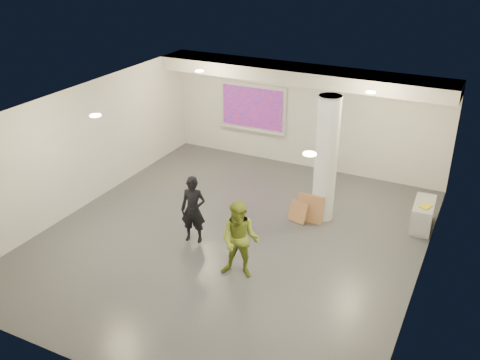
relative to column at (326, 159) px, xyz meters
The scene contains 19 objects.
floor 2.78m from the column, 129.81° to the right, with size 8.00×9.00×0.01m, color #3A3E43.
ceiling 2.78m from the column, 129.81° to the right, with size 8.00×9.00×0.01m, color white.
wall_back 3.09m from the column, 119.05° to the left, with size 8.00×0.01×3.00m, color silver.
wall_front 6.48m from the column, 103.39° to the right, with size 8.00×0.01×3.00m, color silver.
wall_left 5.79m from the column, 161.88° to the right, with size 0.01×9.00×3.00m, color silver.
wall_right 3.08m from the column, 35.75° to the right, with size 0.01×9.00×3.00m, color silver.
soffit_band 2.94m from the column, 124.90° to the left, with size 8.00×1.10×0.36m, color silver.
downlight_nw 4.05m from the column, 169.29° to the left, with size 0.22×0.22×0.02m, color #FFF78F.
downlight_ne 1.78m from the column, 45.00° to the left, with size 0.22×0.22×0.02m, color #FFF78F.
downlight_sw 5.17m from the column, 138.27° to the right, with size 0.22×0.22×0.02m, color #FFF78F.
downlight_se 3.68m from the column, 78.02° to the right, with size 0.22×0.22×0.02m, color #FFF78F.
column is the anchor object (origin of this frame).
projection_screen 4.08m from the column, 139.44° to the left, with size 2.10×0.13×1.42m.
credenza 2.58m from the column, 14.54° to the left, with size 0.44×1.07×0.62m, color #9B9FA1.
postit_pad 2.46m from the column, ahead, with size 0.21×0.29×0.03m, color yellow.
cardboard_back 1.23m from the column, 117.11° to the right, with size 0.63×0.06×0.68m, color #9F6C42.
cardboard_front 1.41m from the column, 133.80° to the right, with size 0.46×0.05×0.51m, color #9F6C42.
woman 3.25m from the column, 134.04° to the right, with size 0.55×0.36×1.52m, color black.
man 3.17m from the column, 103.13° to the right, with size 0.79×0.62×1.63m, color olive.
Camera 1 is at (4.74, -9.14, 6.27)m, focal length 40.00 mm.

